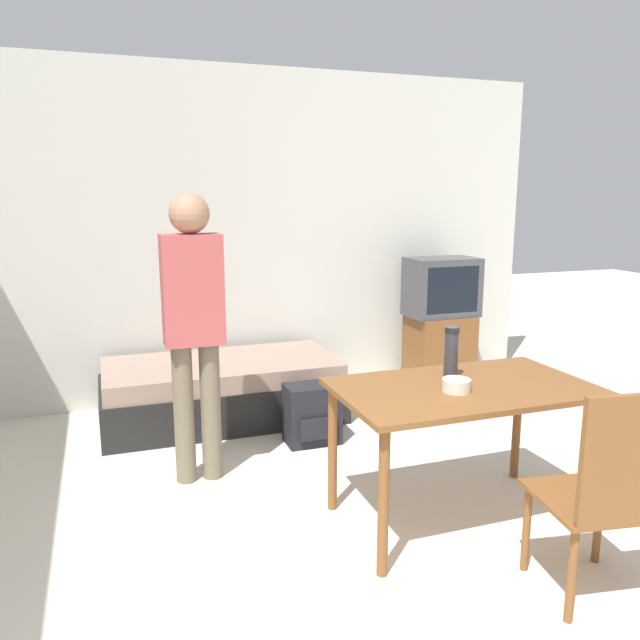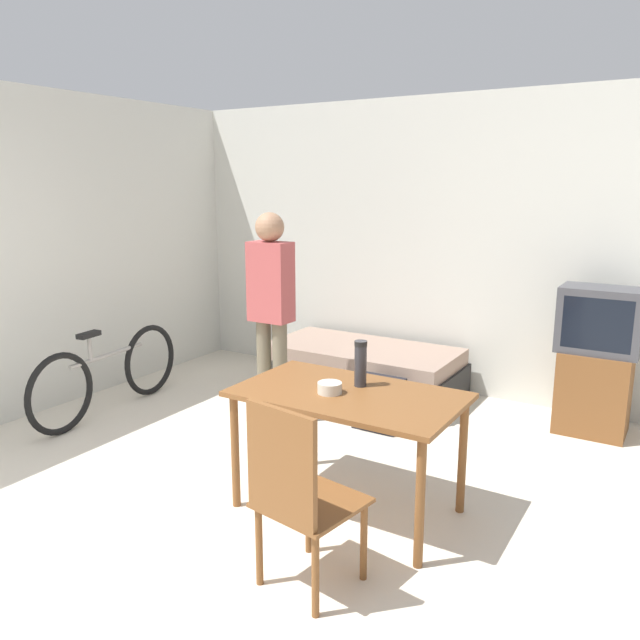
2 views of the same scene
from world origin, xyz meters
TOP-DOWN VIEW (x-y plane):
  - wall_back at (0.00, 4.03)m, footprint 5.62×0.06m
  - daybed at (-0.15, 3.48)m, footprint 1.78×0.88m
  - tv at (1.81, 3.62)m, footprint 0.60×0.42m
  - dining_table at (0.75, 1.56)m, footprint 1.31×0.77m
  - wooden_chair at (0.93, 0.74)m, footprint 0.51×0.51m
  - person_standing at (-0.48, 2.50)m, footprint 0.34×0.23m
  - thermos_flask at (0.76, 1.70)m, footprint 0.08×0.08m
  - mate_bowl at (0.67, 1.49)m, footprint 0.14×0.14m
  - backpack at (0.35, 2.80)m, footprint 0.37×0.27m

SIDE VIEW (x-z plane):
  - backpack at x=0.35m, z-range 0.00..0.41m
  - daybed at x=-0.15m, z-range 0.00..0.45m
  - wooden_chair at x=0.93m, z-range 0.05..1.01m
  - tv at x=1.81m, z-range 0.01..1.17m
  - dining_table at x=0.75m, z-range 0.28..1.03m
  - mate_bowl at x=0.67m, z-range 0.74..0.81m
  - thermos_flask at x=0.76m, z-range 0.75..1.03m
  - person_standing at x=-0.48m, z-range 0.15..1.86m
  - wall_back at x=0.00m, z-range 0.00..2.70m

